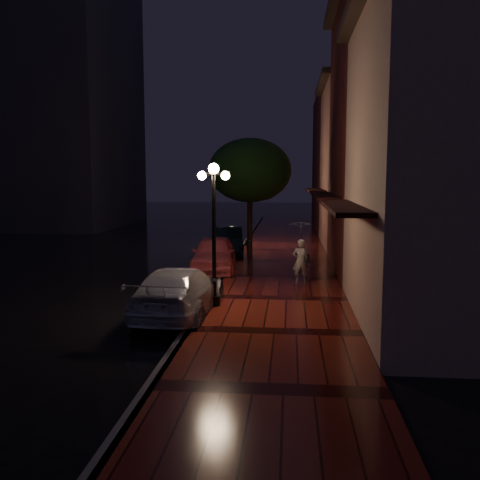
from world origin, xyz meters
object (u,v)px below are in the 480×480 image
at_px(silver_car, 179,291).
at_px(woman_with_umbrella, 301,242).
at_px(pink_car, 214,254).
at_px(street_tree, 250,172).
at_px(streetlamp_near, 214,226).
at_px(streetlamp_far, 249,202).
at_px(navy_car, 227,241).
at_px(parking_meter, 250,253).

relative_size(silver_car, woman_with_umbrella, 2.16).
height_order(pink_car, silver_car, pink_car).
bearing_deg(pink_car, street_tree, 70.56).
height_order(streetlamp_near, woman_with_umbrella, streetlamp_near).
bearing_deg(silver_car, streetlamp_far, -90.72).
xyz_separation_m(streetlamp_near, navy_car, (-0.95, 11.31, -1.87)).
xyz_separation_m(streetlamp_near, street_tree, (0.26, 10.99, 1.64)).
height_order(streetlamp_near, parking_meter, streetlamp_near).
bearing_deg(woman_with_umbrella, navy_car, -70.18).
height_order(streetlamp_far, street_tree, street_tree).
relative_size(streetlamp_near, parking_meter, 3.31).
height_order(pink_car, parking_meter, pink_car).
distance_m(streetlamp_near, woman_with_umbrella, 4.67).
xyz_separation_m(streetlamp_near, pink_car, (-0.95, 6.57, -1.84)).
relative_size(woman_with_umbrella, parking_meter, 1.76).
bearing_deg(pink_car, streetlamp_far, 78.56).
relative_size(streetlamp_far, navy_car, 0.97).
relative_size(streetlamp_near, pink_car, 0.97).
bearing_deg(navy_car, silver_car, -97.68).
xyz_separation_m(pink_car, silver_car, (-0.00, -7.24, -0.04)).
relative_size(navy_car, woman_with_umbrella, 1.93).
relative_size(streetlamp_near, woman_with_umbrella, 1.88).
bearing_deg(silver_car, street_tree, -92.93).
xyz_separation_m(street_tree, pink_car, (-1.21, -4.43, -3.49)).
distance_m(streetlamp_near, street_tree, 11.12).
bearing_deg(street_tree, woman_with_umbrella, -71.61).
height_order(streetlamp_far, pink_car, streetlamp_far).
relative_size(pink_car, navy_car, 1.01).
xyz_separation_m(pink_car, navy_car, (0.00, 4.75, -0.03)).
relative_size(street_tree, pink_car, 1.30).
distance_m(streetlamp_far, parking_meter, 8.36).
height_order(street_tree, parking_meter, street_tree).
bearing_deg(streetlamp_far, parking_meter, -85.45).
relative_size(street_tree, woman_with_umbrella, 2.53).
distance_m(pink_car, silver_car, 7.24).
relative_size(pink_car, parking_meter, 3.43).
bearing_deg(streetlamp_far, pink_car, -97.28).
bearing_deg(navy_car, pink_car, -97.68).
distance_m(streetlamp_far, navy_car, 3.41).
height_order(streetlamp_far, parking_meter, streetlamp_far).
bearing_deg(pink_car, woman_with_umbrella, -42.41).
bearing_deg(streetlamp_far, streetlamp_near, -90.00).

